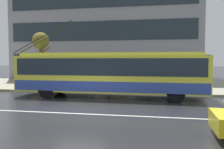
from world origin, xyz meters
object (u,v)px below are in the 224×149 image
Objects in this scene: bus_shelter at (113,65)px; pedestrian_approaching_curb at (108,68)px; trolleybus at (110,73)px; pedestrian_at_shelter at (150,69)px; street_tree_bare at (41,44)px; pedestrian_waiting_by_pole at (174,69)px; pedestrian_walking_past at (55,69)px.

bus_shelter is 0.99m from pedestrian_approaching_curb.
trolleybus is 3.89m from bus_shelter.
bus_shelter is at bearing 158.54° from pedestrian_at_shelter.
pedestrian_at_shelter is 3.20m from pedestrian_approaching_curb.
pedestrian_approaching_curb is at bearing 103.82° from trolleybus.
street_tree_bare reaches higher than pedestrian_at_shelter.
pedestrian_at_shelter is (2.98, -1.17, -0.26)m from bus_shelter.
pedestrian_approaching_curb is at bearing -103.09° from bus_shelter.
pedestrian_waiting_by_pole is (4.30, 4.04, 0.11)m from trolleybus.
pedestrian_at_shelter is at bearing -3.99° from pedestrian_approaching_curb.
street_tree_bare is (-11.52, 0.73, 2.17)m from pedestrian_waiting_by_pole.
pedestrian_at_shelter is 7.32m from pedestrian_walking_past.
bus_shelter reaches higher than pedestrian_at_shelter.
bus_shelter reaches higher than pedestrian_waiting_by_pole.
trolleybus is 3.48× the size of bus_shelter.
pedestrian_walking_past is 9.29m from pedestrian_waiting_by_pole.
pedestrian_approaching_curb is 0.99× the size of pedestrian_walking_past.
trolleybus is at bearing -76.18° from pedestrian_approaching_curb.
bus_shelter is 1.87× the size of pedestrian_at_shelter.
pedestrian_approaching_curb reaches higher than pedestrian_waiting_by_pole.
trolleybus is 5.38m from pedestrian_walking_past.
pedestrian_approaching_curb is 7.09m from street_tree_bare.
street_tree_bare is (-6.51, 1.87, 2.09)m from pedestrian_approaching_curb.
street_tree_bare reaches higher than pedestrian_waiting_by_pole.
pedestrian_waiting_by_pole is at bearing 10.44° from pedestrian_walking_past.
trolleybus is 6.58× the size of pedestrian_waiting_by_pole.
pedestrian_at_shelter is at bearing 47.10° from trolleybus.
street_tree_bare is (-9.71, 2.10, 2.14)m from pedestrian_at_shelter.
pedestrian_approaching_curb is 0.43× the size of street_tree_bare.
pedestrian_at_shelter is 0.97× the size of pedestrian_approaching_curb.
bus_shelter is at bearing 76.91° from pedestrian_approaching_curb.
pedestrian_walking_past is at bearing -172.49° from pedestrian_approaching_curb.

